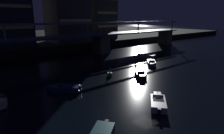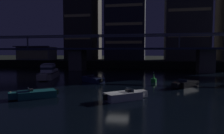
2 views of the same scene
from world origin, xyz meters
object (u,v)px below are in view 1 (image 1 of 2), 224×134
river_bridge (49,44)px  speedboat_mid_left (158,102)px  speedboat_mid_right (147,56)px  speedboat_far_center (65,88)px  channel_buoy (110,73)px  speedboat_near_center (151,63)px  tower_east_tall (100,6)px  speedboat_near_right (141,74)px

river_bridge → speedboat_mid_left: (0.97, -33.23, -3.95)m
speedboat_mid_right → speedboat_far_center: (-28.22, -8.06, 0.00)m
river_bridge → channel_buoy: river_bridge is taller
speedboat_near_center → channel_buoy: bearing=-177.5°
speedboat_far_center → tower_east_tall: bearing=48.2°
speedboat_mid_right → tower_east_tall: bearing=76.9°
speedboat_far_center → channel_buoy: size_ratio=2.62×
speedboat_mid_right → speedboat_near_right: bearing=-143.4°
tower_east_tall → speedboat_mid_left: tower_east_tall is taller
speedboat_near_right → channel_buoy: channel_buoy is taller
speedboat_near_center → channel_buoy: (-13.01, -0.58, 0.06)m
speedboat_mid_right → channel_buoy: (-18.22, -6.46, 0.06)m
channel_buoy → speedboat_near_center: bearing=2.5°
speedboat_near_center → speedboat_near_right: 9.59m
speedboat_mid_right → channel_buoy: 19.34m
speedboat_mid_left → speedboat_far_center: bearing=120.5°
channel_buoy → river_bridge: bearing=101.4°
river_bridge → tower_east_tall: (29.59, 18.51, 10.93)m
speedboat_near_center → speedboat_near_right: same height
speedboat_near_right → speedboat_mid_right: 17.15m
river_bridge → speedboat_mid_right: 26.19m
tower_east_tall → channel_buoy: size_ratio=15.06×
speedboat_mid_right → speedboat_far_center: same height
speedboat_far_center → speedboat_mid_right: bearing=15.9°
speedboat_near_center → speedboat_far_center: size_ratio=0.96×
river_bridge → speedboat_mid_left: size_ratio=22.86×
river_bridge → speedboat_far_center: river_bridge is taller
speedboat_far_center → speedboat_near_right: bearing=-8.5°
speedboat_far_center → channel_buoy: channel_buoy is taller
river_bridge → speedboat_near_right: bearing=-70.3°
river_bridge → speedboat_near_right: 25.31m
speedboat_far_center → channel_buoy: (10.00, 1.60, 0.06)m
speedboat_near_right → channel_buoy: (-4.46, 3.77, 0.06)m
speedboat_mid_right → channel_buoy: bearing=-160.5°
speedboat_near_right → speedboat_far_center: 14.62m
speedboat_near_right → speedboat_far_center: bearing=171.5°
tower_east_tall → speedboat_mid_right: size_ratio=5.25×
speedboat_far_center → channel_buoy: 10.12m
speedboat_near_right → speedboat_mid_left: same height
speedboat_near_center → tower_east_tall: bearing=71.5°
speedboat_near_center → speedboat_far_center: (-23.00, -2.18, 0.00)m
speedboat_mid_left → channel_buoy: channel_buoy is taller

